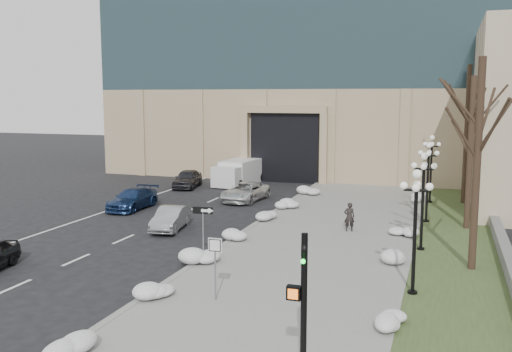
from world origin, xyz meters
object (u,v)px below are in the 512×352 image
Objects in this scene: car_e at (187,179)px; lamppost_b at (423,188)px; lamppost_a at (415,215)px; traffic_signal at (302,314)px; car_b at (171,218)px; keep_sign at (215,256)px; lamppost_c at (428,171)px; box_truck at (240,172)px; car_c at (132,199)px; lamppost_d at (431,160)px; car_d at (245,192)px; one_way_sign at (206,217)px; pedestrian at (349,217)px.

car_e is 23.76m from lamppost_b.
lamppost_a is at bearing -58.20° from car_e.
car_b is at bearing 126.31° from traffic_signal.
lamppost_c is (6.68, 16.03, 1.31)m from keep_sign.
car_e is 33.19m from traffic_signal.
car_e is at bearing -132.01° from box_truck.
lamppost_b is at bearing -15.79° from car_c.
lamppost_d is (18.56, 8.24, 2.40)m from car_c.
lamppost_a reaches higher than car_d.
car_d is 13.18m from lamppost_c.
one_way_sign is 0.54× the size of lamppost_a.
box_truck reaches higher than car_c.
lamppost_a reaches higher than traffic_signal.
lamppost_a is 1.00× the size of lamppost_b.
lamppost_c is at bearing -10.29° from car_d.
lamppost_a is 13.00m from lamppost_c.
car_d is 1.86× the size of one_way_sign.
one_way_sign is at bearing 115.56° from keep_sign.
car_d is 15.65m from one_way_sign.
lamppost_b is at bearing -11.38° from car_b.
keep_sign is 0.50× the size of lamppost_b.
car_d is at bearing 127.25° from lamppost_a.
car_e is at bearing 101.54° from car_b.
pedestrian reaches higher than car_c.
lamppost_a is (12.49, -16.43, 2.41)m from car_d.
car_b is 1.50× the size of one_way_sign.
car_e is 0.91× the size of lamppost_a.
box_truck is at bearing 117.98° from car_d.
car_c is at bearing 129.35° from traffic_signal.
car_e is 28.10m from lamppost_a.
lamppost_c is 6.50m from lamppost_d.
keep_sign reaches higher than car_e.
keep_sign is at bearing -125.02° from lamppost_b.
pedestrian is 12.46m from keep_sign.
one_way_sign is 0.63× the size of traffic_signal.
lamppost_b is at bearing 90.00° from lamppost_a.
box_truck is 1.39× the size of lamppost_a.
lamppost_a is at bearing -90.00° from lamppost_d.
car_b is at bearing 123.10° from keep_sign.
traffic_signal is 14.75m from lamppost_b.
traffic_signal is at bearing -63.10° from car_b.
lamppost_d is (12.49, 3.07, 2.41)m from car_d.
car_c is at bearing 148.76° from lamppost_a.
lamppost_d is at bearing 18.86° from car_d.
pedestrian is 0.33× the size of lamppost_a.
lamppost_b is (8.89, 5.22, 0.94)m from one_way_sign.
keep_sign is at bearing 130.63° from traffic_signal.
lamppost_d is at bearing 84.49° from traffic_signal.
car_b is 18.63m from traffic_signal.
car_d is at bearing 164.63° from lamppost_c.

